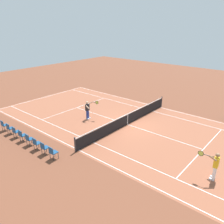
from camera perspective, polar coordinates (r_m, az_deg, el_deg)
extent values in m
plane|color=brown|center=(19.54, 3.84, -3.09)|extent=(60.00, 60.00, 0.00)
cube|color=#935138|center=(19.53, 3.84, -3.09)|extent=(24.20, 11.40, 0.00)
cube|color=white|center=(27.79, -16.28, 3.60)|extent=(0.05, 11.00, 0.01)
cube|color=white|center=(23.88, 11.75, 1.14)|extent=(23.80, 0.05, 0.01)
cube|color=white|center=(15.92, -8.22, -9.31)|extent=(23.80, 0.05, 0.01)
cube|color=white|center=(22.73, 10.04, 0.23)|extent=(23.80, 0.05, 0.01)
cube|color=white|center=(16.74, -4.66, -7.51)|extent=(23.80, 0.05, 0.01)
cube|color=white|center=(23.59, -8.73, 1.10)|extent=(0.05, 8.22, 0.01)
cube|color=white|center=(16.99, 21.63, -8.64)|extent=(0.05, 8.22, 0.01)
cube|color=white|center=(19.53, 3.84, -3.08)|extent=(12.80, 0.05, 0.01)
cube|color=white|center=(27.67, -16.11, 3.54)|extent=(0.30, 0.05, 0.01)
cylinder|color=#2D2D33|center=(23.95, 12.19, 2.53)|extent=(0.10, 0.10, 1.08)
cylinder|color=#2D2D33|center=(15.49, -9.16, -8.01)|extent=(0.10, 0.10, 1.08)
cube|color=black|center=(19.36, 3.87, -1.90)|extent=(0.02, 11.60, 0.88)
cube|color=white|center=(19.16, 3.91, -0.50)|extent=(0.04, 11.60, 0.06)
cube|color=white|center=(19.36, 3.87, -1.90)|extent=(0.04, 0.06, 0.88)
cylinder|color=navy|center=(20.46, -6.22, -0.64)|extent=(0.15, 0.15, 0.74)
cube|color=white|center=(20.59, -6.03, -1.71)|extent=(0.30, 0.19, 0.09)
cylinder|color=navy|center=(20.65, -5.90, -0.41)|extent=(0.15, 0.15, 0.74)
cube|color=white|center=(20.78, -5.72, -1.47)|extent=(0.30, 0.19, 0.09)
cube|color=black|center=(20.32, -6.13, 1.18)|extent=(0.34, 0.43, 0.56)
sphere|color=#DBAA84|center=(20.18, -6.18, 2.33)|extent=(0.23, 0.23, 0.23)
cylinder|color=#DBAA84|center=(19.97, -6.09, 1.20)|extent=(0.41, 0.10, 0.26)
cylinder|color=#DBAA84|center=(20.37, -5.36, 2.23)|extent=(0.39, 0.32, 0.30)
cylinder|color=#232326|center=(20.24, -4.50, 2.47)|extent=(0.28, 0.12, 0.04)
torus|color=#232326|center=(20.11, -3.77, 2.37)|extent=(0.31, 0.12, 0.31)
cylinder|color=#C6D84C|center=(20.11, -3.77, 2.37)|extent=(0.26, 0.09, 0.27)
cylinder|color=white|center=(14.17, 24.17, -13.27)|extent=(0.15, 0.15, 0.74)
cube|color=white|center=(14.40, 23.68, -14.55)|extent=(0.29, 0.13, 0.09)
cylinder|color=white|center=(13.97, 23.95, -13.76)|extent=(0.15, 0.15, 0.74)
cube|color=white|center=(14.20, 23.46, -15.05)|extent=(0.29, 0.13, 0.09)
cube|color=yellow|center=(13.73, 24.47, -11.26)|extent=(0.27, 0.40, 0.56)
sphere|color=#9E704C|center=(13.52, 24.75, -9.70)|extent=(0.23, 0.23, 0.23)
cylinder|color=#9E704C|center=(13.93, 24.09, -10.10)|extent=(0.42, 0.19, 0.26)
cylinder|color=#9E704C|center=(13.35, 23.69, -10.45)|extent=(0.42, 0.25, 0.30)
cylinder|color=#232326|center=(13.28, 22.38, -9.85)|extent=(0.28, 0.06, 0.04)
torus|color=#232326|center=(13.33, 21.16, -9.55)|extent=(0.31, 0.05, 0.31)
cylinder|color=#C6D84C|center=(13.33, 21.16, -9.55)|extent=(0.27, 0.03, 0.27)
sphere|color=#CCE01E|center=(18.76, 5.19, -4.10)|extent=(0.07, 0.07, 0.07)
cylinder|color=#38383D|center=(15.42, -14.01, -9.93)|extent=(0.04, 0.04, 0.44)
cylinder|color=#38383D|center=(15.16, -13.19, -10.43)|extent=(0.04, 0.04, 0.44)
cylinder|color=#38383D|center=(15.25, -15.11, -10.43)|extent=(0.04, 0.04, 0.44)
cylinder|color=#38383D|center=(14.99, -14.30, -10.94)|extent=(0.04, 0.04, 0.44)
cube|color=navy|center=(15.08, -14.24, -9.65)|extent=(0.44, 0.44, 0.04)
cube|color=navy|center=(14.88, -14.94, -9.20)|extent=(0.44, 0.04, 0.40)
cylinder|color=#38383D|center=(16.08, -15.96, -8.75)|extent=(0.04, 0.04, 0.44)
cylinder|color=#38383D|center=(15.82, -15.21, -9.21)|extent=(0.04, 0.04, 0.44)
cylinder|color=#38383D|center=(15.92, -17.03, -9.20)|extent=(0.04, 0.04, 0.44)
cylinder|color=#38383D|center=(15.65, -16.29, -9.68)|extent=(0.04, 0.04, 0.44)
cube|color=navy|center=(15.75, -16.21, -8.45)|extent=(0.44, 0.44, 0.04)
cube|color=navy|center=(15.56, -16.91, -8.00)|extent=(0.44, 0.04, 0.40)
cylinder|color=#38383D|center=(16.77, -17.74, -7.65)|extent=(0.04, 0.04, 0.44)
cylinder|color=#38383D|center=(16.50, -17.06, -8.08)|extent=(0.04, 0.04, 0.44)
cylinder|color=#38383D|center=(16.62, -18.79, -8.07)|extent=(0.04, 0.04, 0.44)
cylinder|color=#38383D|center=(16.34, -18.11, -8.51)|extent=(0.04, 0.04, 0.44)
cube|color=navy|center=(16.44, -18.02, -7.34)|extent=(0.44, 0.44, 0.04)
cube|color=navy|center=(16.25, -18.70, -6.90)|extent=(0.44, 0.04, 0.40)
cylinder|color=#38383D|center=(17.48, -19.37, -6.64)|extent=(0.04, 0.04, 0.44)
cylinder|color=#38383D|center=(17.20, -18.74, -7.03)|extent=(0.04, 0.04, 0.44)
cylinder|color=#38383D|center=(17.33, -20.39, -7.03)|extent=(0.04, 0.04, 0.44)
cylinder|color=#38383D|center=(17.04, -19.77, -7.43)|extent=(0.04, 0.04, 0.44)
cube|color=navy|center=(17.15, -19.67, -6.32)|extent=(0.44, 0.44, 0.04)
cube|color=navy|center=(16.97, -20.33, -5.88)|extent=(0.44, 0.04, 0.40)
cylinder|color=#38383D|center=(18.20, -20.87, -5.70)|extent=(0.04, 0.04, 0.44)
cylinder|color=#38383D|center=(17.91, -20.29, -6.06)|extent=(0.04, 0.04, 0.44)
cylinder|color=#38383D|center=(18.06, -21.85, -6.06)|extent=(0.04, 0.04, 0.44)
cylinder|color=#38383D|center=(17.77, -21.29, -6.43)|extent=(0.04, 0.04, 0.44)
cube|color=navy|center=(17.88, -21.18, -5.38)|extent=(0.44, 0.44, 0.04)
cube|color=navy|center=(17.71, -21.83, -4.94)|extent=(0.44, 0.04, 0.40)
cylinder|color=#38383D|center=(18.94, -22.24, -4.83)|extent=(0.04, 0.04, 0.44)
cylinder|color=#38383D|center=(18.65, -21.71, -5.16)|extent=(0.04, 0.04, 0.44)
cylinder|color=#38383D|center=(18.81, -23.20, -5.17)|extent=(0.04, 0.04, 0.44)
cylinder|color=#38383D|center=(18.51, -22.68, -5.51)|extent=(0.04, 0.04, 0.44)
cube|color=navy|center=(18.63, -22.56, -4.50)|extent=(0.44, 0.44, 0.04)
cube|color=navy|center=(18.46, -23.20, -4.08)|extent=(0.44, 0.04, 0.40)
cylinder|color=#38383D|center=(19.70, -23.51, -4.02)|extent=(0.04, 0.04, 0.44)
cylinder|color=#38383D|center=(19.40, -23.02, -4.33)|extent=(0.04, 0.04, 0.44)
cylinder|color=#38383D|center=(19.57, -24.44, -4.34)|extent=(0.04, 0.04, 0.44)
cylinder|color=#38383D|center=(19.26, -23.96, -4.66)|extent=(0.04, 0.04, 0.44)
cube|color=navy|center=(19.39, -23.84, -3.69)|extent=(0.44, 0.44, 0.04)
cube|color=navy|center=(19.23, -24.46, -3.28)|extent=(0.44, 0.04, 0.40)
cylinder|color=#38383D|center=(20.47, -24.68, -3.27)|extent=(0.04, 0.04, 0.44)
cylinder|color=#38383D|center=(20.16, -24.23, -3.56)|extent=(0.04, 0.04, 0.44)
cylinder|color=#38383D|center=(20.34, -25.58, -3.57)|extent=(0.04, 0.04, 0.44)
cylinder|color=#38383D|center=(20.03, -25.14, -3.87)|extent=(0.04, 0.04, 0.44)
cube|color=navy|center=(20.16, -25.01, -2.94)|extent=(0.44, 0.44, 0.04)
cube|color=navy|center=(20.00, -25.62, -2.54)|extent=(0.44, 0.04, 0.40)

